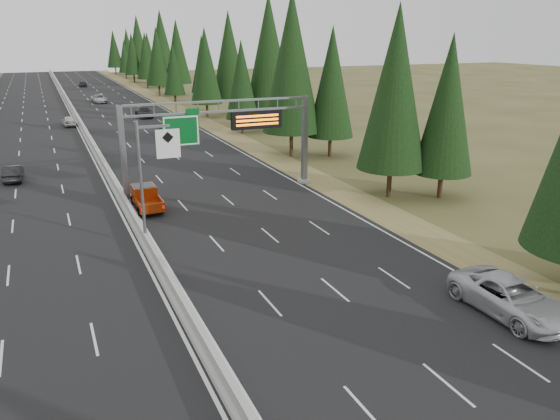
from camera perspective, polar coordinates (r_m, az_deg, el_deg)
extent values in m
cube|color=black|center=(89.54, -20.27, 8.48)|extent=(32.00, 260.00, 0.08)
cube|color=olive|center=(92.30, -9.08, 9.60)|extent=(3.60, 260.00, 0.06)
cube|color=#9A9A95|center=(89.51, -20.28, 8.60)|extent=(0.70, 260.00, 0.30)
cube|color=#9A9A95|center=(89.45, -20.31, 8.85)|extent=(0.30, 260.00, 0.60)
cube|color=slate|center=(44.72, -16.06, 5.52)|extent=(0.45, 0.45, 7.80)
cube|color=#9A9A95|center=(45.63, -15.66, 0.93)|extent=(0.90, 0.90, 0.30)
cube|color=slate|center=(49.27, 2.59, 7.30)|extent=(0.45, 0.45, 7.80)
cube|color=#9A9A95|center=(50.09, 2.53, 3.08)|extent=(0.90, 0.90, 0.30)
cube|color=slate|center=(45.78, -6.46, 11.23)|extent=(15.85, 0.35, 0.16)
cube|color=slate|center=(45.89, -6.43, 10.19)|extent=(15.85, 0.35, 0.16)
cube|color=#054C19|center=(44.99, -10.29, 8.15)|extent=(3.00, 0.10, 2.50)
cube|color=silver|center=(44.93, -10.27, 8.14)|extent=(2.85, 0.02, 2.35)
cube|color=#054C19|center=(45.01, -9.14, 10.15)|extent=(1.10, 0.10, 0.45)
cube|color=black|center=(46.77, -2.46, 9.40)|extent=(4.50, 0.40, 1.50)
cube|color=orange|center=(46.52, -2.36, 9.79)|extent=(3.80, 0.02, 0.18)
cube|color=orange|center=(46.57, -2.36, 9.37)|extent=(3.80, 0.02, 0.18)
cube|color=orange|center=(46.62, -2.35, 8.94)|extent=(3.80, 0.02, 0.18)
cylinder|color=slate|center=(35.01, -14.28, 2.52)|extent=(0.20, 0.20, 8.00)
cube|color=#9A9A95|center=(36.20, -13.81, -3.44)|extent=(0.50, 0.50, 0.20)
cube|color=slate|center=(34.43, -13.09, 8.50)|extent=(2.00, 0.15, 0.15)
cube|color=silver|center=(34.65, -11.62, 6.80)|extent=(1.50, 0.06, 1.80)
cylinder|color=black|center=(46.46, 11.33, 2.84)|extent=(0.40, 0.40, 2.48)
cone|color=black|center=(45.12, 11.94, 12.37)|extent=(5.57, 5.57, 13.00)
cylinder|color=black|center=(47.31, 16.39, 2.51)|extent=(0.40, 0.40, 2.12)
cone|color=black|center=(46.08, 17.12, 10.47)|extent=(4.77, 4.77, 11.13)
cylinder|color=black|center=(60.86, 1.18, 6.89)|extent=(0.40, 0.40, 2.82)
cone|color=black|center=(59.80, 1.24, 15.20)|extent=(6.34, 6.34, 14.78)
cylinder|color=black|center=(61.38, 5.23, 6.64)|extent=(0.40, 0.40, 2.24)
cone|color=black|center=(60.41, 5.42, 13.17)|extent=(5.04, 5.04, 11.76)
cylinder|color=black|center=(76.01, -3.93, 8.76)|extent=(0.40, 0.40, 1.99)
cone|color=black|center=(75.27, -4.04, 13.43)|extent=(4.47, 4.47, 10.44)
cylinder|color=black|center=(78.43, -1.15, 9.43)|extent=(0.40, 0.40, 2.94)
cone|color=black|center=(77.61, -1.19, 16.16)|extent=(6.62, 6.62, 15.44)
cylinder|color=black|center=(91.30, -7.61, 10.27)|extent=(0.40, 0.40, 2.27)
cone|color=black|center=(90.65, -7.80, 14.71)|extent=(5.10, 5.10, 11.91)
cylinder|color=black|center=(95.54, -5.22, 10.81)|extent=(0.40, 0.40, 2.69)
cone|color=black|center=(94.88, -5.36, 15.85)|extent=(6.04, 6.04, 14.10)
cylinder|color=black|center=(110.34, -10.88, 11.29)|extent=(0.40, 0.40, 1.81)
cone|color=black|center=(109.87, -11.06, 14.23)|extent=(4.08, 4.08, 9.53)
cylinder|color=black|center=(111.01, -7.98, 11.54)|extent=(0.40, 0.40, 2.08)
cone|color=black|center=(110.49, -8.13, 14.89)|extent=(4.68, 4.68, 10.92)
cylinder|color=black|center=(125.73, -12.48, 12.10)|extent=(0.40, 0.40, 2.35)
cone|color=black|center=(125.25, -12.71, 15.44)|extent=(5.30, 5.30, 12.36)
cylinder|color=black|center=(126.28, -10.50, 12.29)|extent=(0.40, 0.40, 2.59)
cone|color=black|center=(125.79, -10.72, 15.96)|extent=(5.83, 5.83, 13.59)
cylinder|color=black|center=(146.17, -13.65, 12.74)|extent=(0.40, 0.40, 2.18)
cone|color=black|center=(145.77, -13.86, 15.41)|extent=(4.91, 4.91, 11.46)
cylinder|color=black|center=(147.36, -12.07, 13.05)|extent=(0.40, 0.40, 3.04)
cone|color=black|center=(146.92, -12.32, 16.74)|extent=(6.83, 6.83, 15.93)
cylinder|color=black|center=(163.14, -14.98, 13.13)|extent=(0.40, 0.40, 2.16)
cone|color=black|center=(162.78, -15.18, 15.49)|extent=(4.86, 4.86, 11.35)
cylinder|color=black|center=(161.09, -13.46, 13.19)|extent=(0.40, 0.40, 2.18)
cone|color=black|center=(160.73, -13.64, 15.61)|extent=(4.91, 4.91, 11.46)
cylinder|color=black|center=(178.16, -15.78, 13.37)|extent=(0.40, 0.40, 1.82)
cone|color=black|center=(177.86, -15.93, 15.19)|extent=(4.09, 4.09, 9.54)
cylinder|color=black|center=(180.83, -14.41, 13.72)|extent=(0.40, 0.40, 2.99)
cone|color=black|center=(180.47, -14.65, 16.67)|extent=(6.72, 6.72, 15.68)
cylinder|color=black|center=(197.93, -16.77, 13.75)|extent=(0.40, 0.40, 2.30)
cone|color=black|center=(197.63, -16.97, 15.82)|extent=(5.18, 5.18, 12.09)
cylinder|color=black|center=(197.42, -15.49, 13.86)|extent=(0.40, 0.40, 2.38)
cone|color=black|center=(197.11, -15.67, 16.01)|extent=(5.36, 5.36, 12.50)
imported|color=#B4B4B9|center=(28.86, 22.96, -8.37)|extent=(3.04, 6.37, 1.75)
cylinder|color=black|center=(42.02, -14.41, -0.11)|extent=(0.28, 0.73, 0.73)
cylinder|color=black|center=(42.27, -12.33, 0.15)|extent=(0.28, 0.73, 0.73)
cylinder|color=black|center=(44.88, -15.07, 0.99)|extent=(0.28, 0.73, 0.73)
cylinder|color=black|center=(45.12, -13.12, 1.23)|extent=(0.28, 0.73, 0.73)
cube|color=#912B08|center=(43.57, -13.77, 0.77)|extent=(1.83, 5.14, 0.28)
cube|color=#912B08|center=(44.17, -14.02, 1.86)|extent=(1.74, 2.02, 1.01)
cube|color=black|center=(44.10, -14.05, 2.20)|extent=(1.56, 1.74, 0.50)
cube|color=#912B08|center=(42.04, -14.62, 0.54)|extent=(0.09, 2.20, 0.55)
cube|color=#912B08|center=(42.32, -12.30, 0.83)|extent=(0.09, 2.20, 0.55)
cube|color=#912B08|center=(41.13, -13.17, 0.27)|extent=(1.83, 0.09, 0.55)
imported|color=#155D22|center=(75.18, -11.95, 8.15)|extent=(1.94, 4.24, 1.41)
imported|color=#641E0E|center=(86.28, -10.32, 9.43)|extent=(1.41, 3.93, 1.29)
imported|color=black|center=(92.99, -14.04, 9.89)|extent=(2.27, 5.58, 1.62)
imported|color=#BDBDBD|center=(115.68, -18.40, 10.98)|extent=(3.04, 5.71, 1.53)
imported|color=black|center=(152.72, -19.89, 12.29)|extent=(1.96, 4.29, 1.43)
imported|color=black|center=(56.23, -26.11, 3.50)|extent=(1.74, 4.48, 1.45)
imported|color=silver|center=(87.26, -21.20, 8.67)|extent=(1.98, 4.43, 1.48)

